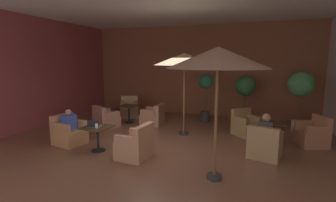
{
  "coord_description": "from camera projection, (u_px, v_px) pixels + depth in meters",
  "views": [
    {
      "loc": [
        2.42,
        -6.47,
        2.43
      ],
      "look_at": [
        0.0,
        0.47,
        1.24
      ],
      "focal_mm": 27.0,
      "sensor_mm": 36.0,
      "label": 1
    }
  ],
  "objects": [
    {
      "name": "patron_by_window",
      "position": [
        69.0,
        121.0,
        7.28
      ],
      "size": [
        0.32,
        0.41,
        0.59
      ],
      "color": "#384BA6",
      "rests_on": "ground_plane"
    },
    {
      "name": "open_laptop",
      "position": [
        94.0,
        125.0,
        6.67
      ],
      "size": [
        0.36,
        0.3,
        0.2
      ],
      "color": "#9EA0A5",
      "rests_on": "cafe_table_front_left"
    },
    {
      "name": "armchair_front_right_south",
      "position": [
        246.0,
        126.0,
        8.24
      ],
      "size": [
        1.03,
        1.03,
        0.84
      ],
      "color": "#AD8551",
      "rests_on": "ground_plane"
    },
    {
      "name": "armchair_mid_center_north",
      "position": [
        153.0,
        117.0,
        9.61
      ],
      "size": [
        0.8,
        0.78,
        0.79
      ],
      "color": "#B67758",
      "rests_on": "ground_plane"
    },
    {
      "name": "armchair_mid_center_south",
      "position": [
        106.0,
        119.0,
        9.26
      ],
      "size": [
        1.08,
        1.05,
        0.79
      ],
      "color": "tan",
      "rests_on": "ground_plane"
    },
    {
      "name": "armchair_front_left_east",
      "position": [
        69.0,
        133.0,
        7.36
      ],
      "size": [
        0.9,
        0.85,
        0.85
      ],
      "color": "tan",
      "rests_on": "ground_plane"
    },
    {
      "name": "wall_left_accent",
      "position": [
        24.0,
        74.0,
        8.51
      ],
      "size": [
        0.08,
        9.41,
        3.94
      ],
      "primitive_type": "cube",
      "color": "#903C3F",
      "rests_on": "ground_plane"
    },
    {
      "name": "ground_plane",
      "position": [
        163.0,
        147.0,
        7.2
      ],
      "size": [
        10.04,
        9.41,
        0.02
      ],
      "primitive_type": "cube",
      "color": "brown"
    },
    {
      "name": "armchair_front_left_north",
      "position": [
        136.0,
        145.0,
        6.3
      ],
      "size": [
        0.79,
        0.86,
        0.87
      ],
      "color": "#B7795B",
      "rests_on": "ground_plane"
    },
    {
      "name": "patron_blue_shirt",
      "position": [
        266.0,
        129.0,
        6.28
      ],
      "size": [
        0.38,
        0.3,
        0.69
      ],
      "color": "#3D3633",
      "rests_on": "ground_plane"
    },
    {
      "name": "patio_umbrella_center_beige",
      "position": [
        184.0,
        60.0,
        7.96
      ],
      "size": [
        1.95,
        1.95,
        2.65
      ],
      "color": "#2D2D2D",
      "rests_on": "ground_plane"
    },
    {
      "name": "patio_umbrella_tall_red",
      "position": [
        218.0,
        58.0,
        4.86
      ],
      "size": [
        2.0,
        2.0,
        2.69
      ],
      "color": "#2D2D2D",
      "rests_on": "ground_plane"
    },
    {
      "name": "potted_tree_mid_right",
      "position": [
        301.0,
        88.0,
        8.47
      ],
      "size": [
        0.85,
        0.85,
        2.06
      ],
      "color": "silver",
      "rests_on": "ground_plane"
    },
    {
      "name": "potted_tree_left_corner",
      "position": [
        245.0,
        90.0,
        9.81
      ],
      "size": [
        0.8,
        0.8,
        1.85
      ],
      "color": "beige",
      "rests_on": "ground_plane"
    },
    {
      "name": "potted_tree_mid_left",
      "position": [
        206.0,
        89.0,
        9.86
      ],
      "size": [
        0.59,
        0.59,
        1.91
      ],
      "color": "#352E2E",
      "rests_on": "ground_plane"
    },
    {
      "name": "cafe_table_front_left",
      "position": [
        98.0,
        132.0,
        6.74
      ],
      "size": [
        0.75,
        0.75,
        0.68
      ],
      "color": "black",
      "rests_on": "ground_plane"
    },
    {
      "name": "ceiling_slab",
      "position": [
        162.0,
        0.0,
        6.57
      ],
      "size": [
        10.04,
        9.41,
        0.06
      ],
      "primitive_type": "cube",
      "color": "silver",
      "rests_on": "wall_back_brick"
    },
    {
      "name": "cafe_table_front_right",
      "position": [
        273.0,
        129.0,
        7.21
      ],
      "size": [
        0.65,
        0.65,
        0.68
      ],
      "color": "black",
      "rests_on": "ground_plane"
    },
    {
      "name": "wall_back_brick",
      "position": [
        199.0,
        71.0,
        11.24
      ],
      "size": [
        10.04,
        0.08,
        3.94
      ],
      "primitive_type": "cube",
      "color": "brown",
      "rests_on": "ground_plane"
    },
    {
      "name": "armchair_front_right_north",
      "position": [
        264.0,
        145.0,
        6.31
      ],
      "size": [
        0.88,
        0.86,
        0.85
      ],
      "color": "tan",
      "rests_on": "ground_plane"
    },
    {
      "name": "iced_drink_cup",
      "position": [
        97.0,
        126.0,
        6.57
      ],
      "size": [
        0.08,
        0.08,
        0.11
      ],
      "primitive_type": "cylinder",
      "color": "white",
      "rests_on": "cafe_table_front_left"
    },
    {
      "name": "armchair_mid_center_east",
      "position": [
        130.0,
        109.0,
        10.88
      ],
      "size": [
        1.0,
        1.03,
        0.89
      ],
      "color": "tan",
      "rests_on": "ground_plane"
    },
    {
      "name": "cafe_table_mid_center",
      "position": [
        129.0,
        109.0,
        9.86
      ],
      "size": [
        0.69,
        0.69,
        0.68
      ],
      "color": "black",
      "rests_on": "ground_plane"
    },
    {
      "name": "armchair_front_right_east",
      "position": [
        312.0,
        135.0,
        7.22
      ],
      "size": [
        0.92,
        0.95,
        0.86
      ],
      "color": "#BA7552",
      "rests_on": "ground_plane"
    }
  ]
}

